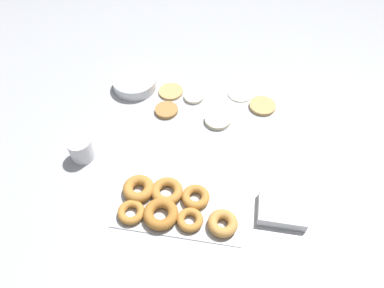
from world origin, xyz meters
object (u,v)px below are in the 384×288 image
Objects in this scene: pancake_3 at (171,92)px; pancake_5 at (218,120)px; container_stack at (282,210)px; paper_cup at (81,149)px; donut_tray at (172,205)px; batter_bowl at (135,83)px; pancake_0 at (240,93)px; pancake_1 at (194,97)px; pancake_4 at (262,106)px; pancake_2 at (167,110)px.

pancake_3 is 1.01× the size of pancake_5.
container_stack is 1.77× the size of paper_cup.
donut_tray reaches higher than pancake_5.
container_stack is (0.35, 0.04, 0.00)m from donut_tray.
batter_bowl reaches higher than container_stack.
pancake_0 is at bearing 3.73° from batter_bowl.
pancake_1 and pancake_4 have the same top height.
batter_bowl is at bearing 177.10° from pancake_3.
batter_bowl is (-0.37, 0.14, 0.01)m from pancake_5.
paper_cup reaches higher than pancake_1.
pancake_1 is at bearing 91.49° from donut_tray.
pancake_5 is 0.56× the size of batter_bowl.
paper_cup is (-0.53, -0.43, 0.04)m from pancake_0.
batter_bowl is 1.23× the size of container_stack.
pancake_0 is 0.12m from pancake_4.
batter_bowl is at bearing 158.88° from pancake_5.
pancake_1 is 0.55× the size of container_stack.
donut_tray reaches higher than pancake_1.
donut_tray is at bearing -173.50° from container_stack.
donut_tray is (-0.18, -0.58, 0.01)m from pancake_0.
paper_cup is (-0.25, -0.28, 0.03)m from pancake_2.
pancake_3 is at bearing -2.90° from batter_bowl.
pancake_1 is at bearing 47.37° from paper_cup.
batter_bowl is at bearing 140.49° from container_stack.
pancake_1 is 0.26m from batter_bowl.
container_stack is (0.46, -0.50, 0.01)m from pancake_3.
pancake_0 is 0.55× the size of batter_bowl.
paper_cup is (-0.36, 0.15, 0.02)m from donut_tray.
pancake_5 is at bearing -147.28° from pancake_4.
pancake_1 is 0.20× the size of donut_tray.
pancake_0 is at bearing 107.57° from container_stack.
pancake_2 is at bearing 104.34° from donut_tray.
batter_bowl is 2.18× the size of paper_cup.
pancake_0 is 0.99× the size of pancake_5.
pancake_5 is 0.40m from batter_bowl.
donut_tray reaches higher than pancake_4.
paper_cup reaches higher than pancake_0.
pancake_2 is 1.10× the size of paper_cup.
pancake_4 is 0.58× the size of batter_bowl.
pancake_3 is 0.39m from pancake_4.
pancake_4 is at bearing 98.97° from container_stack.
donut_tray reaches higher than pancake_0.
pancake_2 is at bearing -166.87° from pancake_4.
batter_bowl is (-0.45, -0.03, 0.02)m from pancake_0.
paper_cup is (-0.63, -0.36, 0.04)m from pancake_4.
paper_cup is (-0.70, 0.11, 0.02)m from container_stack.
paper_cup is (-0.34, -0.37, 0.04)m from pancake_1.
paper_cup reaches higher than donut_tray.
container_stack is 0.71m from paper_cup.
paper_cup reaches higher than container_stack.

